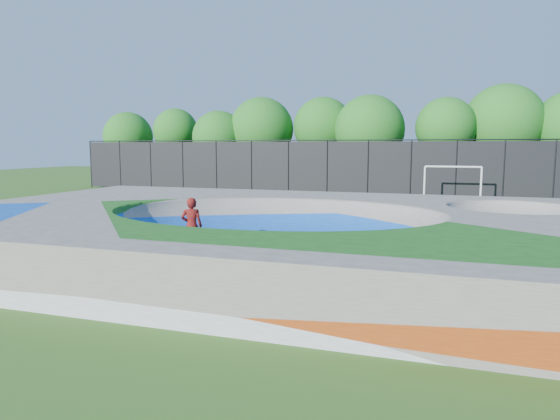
{
  "coord_description": "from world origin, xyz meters",
  "views": [
    {
      "loc": [
        5.19,
        -15.17,
        3.54
      ],
      "look_at": [
        -0.77,
        3.0,
        1.1
      ],
      "focal_mm": 32.0,
      "sensor_mm": 36.0,
      "label": 1
    }
  ],
  "objects": [
    {
      "name": "fence",
      "position": [
        0.0,
        21.0,
        2.1
      ],
      "size": [
        48.09,
        0.09,
        4.04
      ],
      "color": "black",
      "rests_on": "ground"
    },
    {
      "name": "soccer_goal",
      "position": [
        5.75,
        18.3,
        1.62
      ],
      "size": [
        3.53,
        0.12,
        2.33
      ],
      "color": "silver",
      "rests_on": "ground"
    },
    {
      "name": "skater",
      "position": [
        -2.57,
        -0.78,
        0.95
      ],
      "size": [
        0.81,
        0.67,
        1.9
      ],
      "primitive_type": "imported",
      "rotation": [
        0.0,
        0.0,
        3.5
      ],
      "color": "#B3180E",
      "rests_on": "ground"
    },
    {
      "name": "skateboard",
      "position": [
        -2.57,
        -0.78,
        0.03
      ],
      "size": [
        0.79,
        0.56,
        0.05
      ],
      "primitive_type": "cube",
      "rotation": [
        0.0,
        0.0,
        0.48
      ],
      "color": "black",
      "rests_on": "ground"
    },
    {
      "name": "skate_deck",
      "position": [
        0.0,
        0.0,
        0.75
      ],
      "size": [
        22.0,
        14.0,
        1.5
      ],
      "primitive_type": "cube",
      "color": "gray",
      "rests_on": "ground"
    },
    {
      "name": "treeline",
      "position": [
        0.32,
        26.25,
        4.98
      ],
      "size": [
        53.36,
        7.13,
        8.28
      ],
      "color": "#4D3626",
      "rests_on": "ground"
    },
    {
      "name": "ground",
      "position": [
        0.0,
        0.0,
        0.0
      ],
      "size": [
        120.0,
        120.0,
        0.0
      ],
      "primitive_type": "plane",
      "color": "#2A5116",
      "rests_on": "ground"
    }
  ]
}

